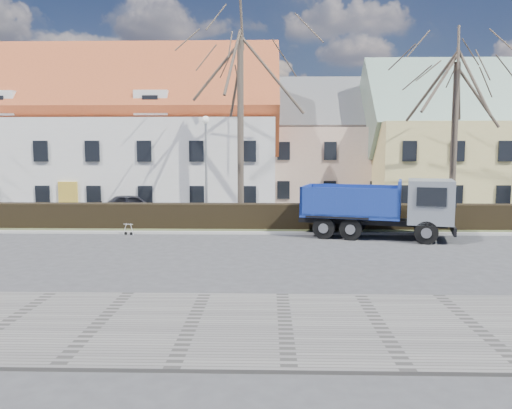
{
  "coord_description": "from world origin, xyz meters",
  "views": [
    {
      "loc": [
        -0.4,
        -19.94,
        4.19
      ],
      "look_at": [
        -1.0,
        3.57,
        1.6
      ],
      "focal_mm": 35.0,
      "sensor_mm": 36.0,
      "label": 1
    }
  ],
  "objects_px": {
    "dump_truck": "(371,207)",
    "streetlight": "(206,171)",
    "parked_car_a": "(133,205)",
    "cart_frame": "(125,229)"
  },
  "relations": [
    {
      "from": "dump_truck",
      "to": "streetlight",
      "type": "relative_size",
      "value": 1.2
    },
    {
      "from": "cart_frame",
      "to": "parked_car_a",
      "type": "bearing_deg",
      "value": 101.85
    },
    {
      "from": "dump_truck",
      "to": "parked_car_a",
      "type": "relative_size",
      "value": 1.73
    },
    {
      "from": "dump_truck",
      "to": "streetlight",
      "type": "bearing_deg",
      "value": 175.13
    },
    {
      "from": "cart_frame",
      "to": "dump_truck",
      "type": "bearing_deg",
      "value": -1.58
    },
    {
      "from": "dump_truck",
      "to": "streetlight",
      "type": "distance_m",
      "value": 9.01
    },
    {
      "from": "dump_truck",
      "to": "parked_car_a",
      "type": "height_order",
      "value": "dump_truck"
    },
    {
      "from": "streetlight",
      "to": "cart_frame",
      "type": "height_order",
      "value": "streetlight"
    },
    {
      "from": "streetlight",
      "to": "cart_frame",
      "type": "relative_size",
      "value": 8.87
    },
    {
      "from": "dump_truck",
      "to": "cart_frame",
      "type": "xyz_separation_m",
      "value": [
        -12.02,
        0.33,
        -1.14
      ]
    }
  ]
}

